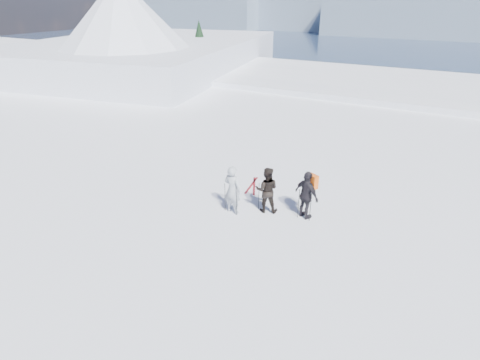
{
  "coord_description": "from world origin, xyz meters",
  "views": [
    {
      "loc": [
        4.29,
        -8.03,
        7.74
      ],
      "look_at": [
        -1.6,
        3.0,
        1.55
      ],
      "focal_mm": 28.0,
      "sensor_mm": 36.0,
      "label": 1
    }
  ],
  "objects_px": {
    "skis_loose": "(253,185)",
    "skier_pack": "(307,195)",
    "skier_grey": "(232,190)",
    "skier_dark": "(267,190)"
  },
  "relations": [
    {
      "from": "skier_grey",
      "to": "skier_pack",
      "type": "bearing_deg",
      "value": -154.36
    },
    {
      "from": "skis_loose",
      "to": "skier_pack",
      "type": "bearing_deg",
      "value": -26.12
    },
    {
      "from": "skier_pack",
      "to": "skier_dark",
      "type": "bearing_deg",
      "value": 35.93
    },
    {
      "from": "skier_pack",
      "to": "skis_loose",
      "type": "distance_m",
      "value": 3.44
    },
    {
      "from": "skier_pack",
      "to": "skis_loose",
      "type": "xyz_separation_m",
      "value": [
        -2.97,
        1.46,
        -0.96
      ]
    },
    {
      "from": "skier_pack",
      "to": "skis_loose",
      "type": "bearing_deg",
      "value": 0.43
    },
    {
      "from": "skier_grey",
      "to": "skier_pack",
      "type": "distance_m",
      "value": 2.83
    },
    {
      "from": "skier_pack",
      "to": "skis_loose",
      "type": "relative_size",
      "value": 1.15
    },
    {
      "from": "skier_grey",
      "to": "skis_loose",
      "type": "relative_size",
      "value": 1.17
    },
    {
      "from": "skier_grey",
      "to": "skier_dark",
      "type": "height_order",
      "value": "skier_grey"
    }
  ]
}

